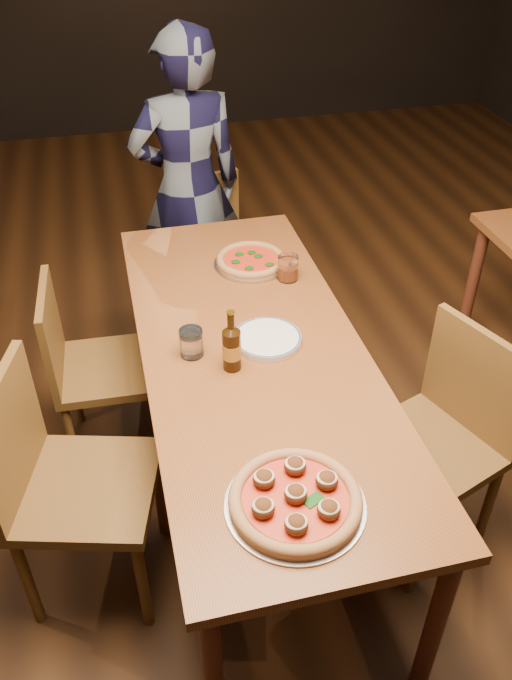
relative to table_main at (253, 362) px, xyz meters
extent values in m
plane|color=black|center=(0.00, 0.00, -0.68)|extent=(9.00, 9.00, 0.00)
cube|color=brown|center=(0.00, 0.00, 0.05)|extent=(0.80, 2.00, 0.04)
cylinder|color=#5D2A1A|center=(-0.34, -0.94, -0.32)|extent=(0.06, 0.06, 0.71)
cylinder|color=#5D2A1A|center=(-0.34, 0.94, -0.32)|extent=(0.06, 0.06, 0.71)
cylinder|color=#5D2A1A|center=(0.34, -0.94, -0.32)|extent=(0.06, 0.06, 0.71)
cylinder|color=#5D2A1A|center=(0.34, 0.94, -0.32)|extent=(0.06, 0.06, 0.71)
cylinder|color=#5D2A1A|center=(1.36, 0.74, -0.32)|extent=(0.06, 0.06, 0.71)
cylinder|color=#B7B7BF|center=(-0.05, -0.73, 0.08)|extent=(0.39, 0.39, 0.01)
cylinder|color=#CA7954|center=(-0.05, -0.73, 0.09)|extent=(0.37, 0.37, 0.02)
torus|color=#CA7954|center=(-0.05, -0.73, 0.10)|extent=(0.37, 0.37, 0.04)
cylinder|color=#B40A22|center=(-0.05, -0.73, 0.10)|extent=(0.29, 0.29, 0.00)
cylinder|color=#B7B7BF|center=(0.13, 0.57, 0.07)|extent=(0.32, 0.32, 0.01)
cylinder|color=#CA7954|center=(0.13, 0.57, 0.09)|extent=(0.29, 0.29, 0.02)
torus|color=#CA7954|center=(0.13, 0.57, 0.10)|extent=(0.30, 0.30, 0.03)
cylinder|color=#B40A22|center=(0.13, 0.57, 0.10)|extent=(0.23, 0.23, 0.00)
cylinder|color=white|center=(0.06, 0.02, 0.08)|extent=(0.25, 0.25, 0.02)
cylinder|color=black|center=(-0.10, -0.10, 0.15)|extent=(0.06, 0.06, 0.15)
cylinder|color=black|center=(-0.10, -0.10, 0.27)|extent=(0.03, 0.03, 0.08)
cylinder|color=gold|center=(-0.10, -0.10, 0.15)|extent=(0.07, 0.07, 0.06)
cylinder|color=white|center=(-0.22, 0.01, 0.12)|extent=(0.08, 0.08, 0.11)
cylinder|color=#993B11|center=(0.25, 0.42, 0.13)|extent=(0.09, 0.09, 0.11)
imported|color=black|center=(-0.03, 1.32, 0.12)|extent=(0.62, 0.44, 1.59)
camera|label=1|loc=(-0.44, -1.85, 1.55)|focal=35.00mm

